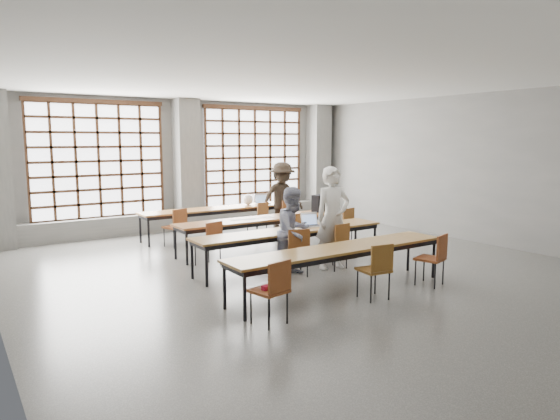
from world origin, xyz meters
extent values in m
plane|color=#50504D|center=(0.00, 0.00, 0.00)|extent=(11.00, 11.00, 0.00)
plane|color=silver|center=(0.00, 0.00, 3.50)|extent=(11.00, 11.00, 0.00)
plane|color=#5D5D5B|center=(0.00, 5.50, 1.75)|extent=(10.00, 0.00, 10.00)
plane|color=#5D5D5B|center=(5.00, 0.00, 1.75)|extent=(0.00, 11.00, 11.00)
cube|color=#5B5B59|center=(0.00, 5.22, 1.75)|extent=(0.60, 0.55, 3.50)
cube|color=#5B5B59|center=(4.50, 5.22, 1.75)|extent=(0.60, 0.55, 3.50)
cube|color=white|center=(-2.25, 5.48, 1.90)|extent=(3.20, 0.02, 2.80)
cube|color=black|center=(-2.25, 5.40, 1.90)|extent=(3.20, 0.05, 2.80)
cube|color=black|center=(-2.25, 5.40, 0.45)|extent=(3.32, 0.07, 0.10)
cube|color=black|center=(-2.25, 5.40, 3.35)|extent=(3.32, 0.07, 0.10)
cube|color=white|center=(2.25, 5.48, 1.90)|extent=(3.20, 0.02, 2.80)
cube|color=black|center=(2.25, 5.40, 1.90)|extent=(3.20, 0.05, 2.80)
cube|color=black|center=(2.25, 5.40, 0.45)|extent=(3.32, 0.07, 0.10)
cube|color=black|center=(2.25, 5.40, 3.35)|extent=(3.32, 0.07, 0.10)
cube|color=#5B5B59|center=(0.00, 5.30, 0.25)|extent=(9.80, 0.35, 0.50)
cube|color=brown|center=(0.23, 3.86, 0.71)|extent=(4.00, 0.70, 0.04)
cube|color=black|center=(0.23, 3.86, 0.65)|extent=(3.90, 0.64, 0.08)
cylinder|color=black|center=(-1.69, 3.57, 0.34)|extent=(0.05, 0.05, 0.69)
cylinder|color=black|center=(-1.69, 4.15, 0.34)|extent=(0.05, 0.05, 0.69)
cylinder|color=black|center=(2.15, 3.57, 0.34)|extent=(0.05, 0.05, 0.69)
cylinder|color=black|center=(2.15, 4.15, 0.34)|extent=(0.05, 0.05, 0.69)
cube|color=brown|center=(0.28, 1.84, 0.71)|extent=(4.00, 0.70, 0.04)
cube|color=black|center=(0.28, 1.84, 0.65)|extent=(3.90, 0.64, 0.08)
cylinder|color=black|center=(-1.64, 1.55, 0.34)|extent=(0.05, 0.05, 0.69)
cylinder|color=black|center=(-1.64, 2.13, 0.34)|extent=(0.05, 0.05, 0.69)
cylinder|color=black|center=(2.20, 1.55, 0.34)|extent=(0.05, 0.05, 0.69)
cylinder|color=black|center=(2.20, 2.13, 0.34)|extent=(0.05, 0.05, 0.69)
cube|color=brown|center=(-0.03, 0.30, 0.71)|extent=(4.00, 0.70, 0.04)
cube|color=black|center=(-0.03, 0.30, 0.65)|extent=(3.90, 0.64, 0.08)
cylinder|color=black|center=(-1.95, 0.01, 0.34)|extent=(0.05, 0.05, 0.69)
cylinder|color=black|center=(-1.95, 0.59, 0.34)|extent=(0.05, 0.05, 0.69)
cylinder|color=black|center=(1.89, 0.01, 0.34)|extent=(0.05, 0.05, 0.69)
cylinder|color=black|center=(1.89, 0.59, 0.34)|extent=(0.05, 0.05, 0.69)
cube|color=brown|center=(-0.30, -1.43, 0.71)|extent=(4.00, 0.70, 0.04)
cube|color=black|center=(-0.30, -1.43, 0.65)|extent=(3.90, 0.64, 0.08)
cylinder|color=black|center=(-2.22, -1.72, 0.34)|extent=(0.05, 0.05, 0.69)
cylinder|color=black|center=(-2.22, -1.14, 0.34)|extent=(0.05, 0.05, 0.69)
cylinder|color=black|center=(1.62, -1.72, 0.34)|extent=(0.05, 0.05, 0.69)
cylinder|color=black|center=(1.62, -1.14, 0.34)|extent=(0.05, 0.05, 0.69)
cube|color=brown|center=(-1.17, 3.31, 0.45)|extent=(0.53, 0.53, 0.04)
cube|color=brown|center=(-1.11, 3.12, 0.68)|extent=(0.39, 0.15, 0.40)
cylinder|color=black|center=(-1.17, 3.31, 0.23)|extent=(0.02, 0.02, 0.45)
cube|color=brown|center=(1.03, 3.31, 0.45)|extent=(0.53, 0.53, 0.04)
cube|color=brown|center=(1.09, 3.12, 0.68)|extent=(0.39, 0.15, 0.40)
cylinder|color=black|center=(1.03, 3.31, 0.23)|extent=(0.02, 0.02, 0.45)
cube|color=brown|center=(1.83, 3.31, 0.45)|extent=(0.46, 0.46, 0.04)
cube|color=brown|center=(1.85, 3.11, 0.68)|extent=(0.40, 0.07, 0.40)
cylinder|color=black|center=(1.83, 3.31, 0.23)|extent=(0.02, 0.02, 0.45)
cube|color=brown|center=(-1.32, 1.29, 0.45)|extent=(0.52, 0.52, 0.04)
cube|color=brown|center=(-1.26, 1.10, 0.68)|extent=(0.39, 0.13, 0.40)
cylinder|color=black|center=(-1.32, 1.29, 0.23)|extent=(0.02, 0.02, 0.45)
cube|color=brown|center=(0.68, 1.29, 0.45)|extent=(0.45, 0.45, 0.04)
cube|color=brown|center=(0.70, 1.09, 0.68)|extent=(0.40, 0.06, 0.40)
cylinder|color=black|center=(0.68, 1.29, 0.23)|extent=(0.02, 0.02, 0.45)
cube|color=brown|center=(2.08, 1.29, 0.45)|extent=(0.49, 0.49, 0.04)
cube|color=brown|center=(2.12, 1.09, 0.68)|extent=(0.40, 0.10, 0.40)
cylinder|color=black|center=(2.08, 1.29, 0.23)|extent=(0.02, 0.02, 0.45)
cube|color=brown|center=(-0.33, -0.25, 0.45)|extent=(0.52, 0.52, 0.04)
cube|color=brown|center=(-0.39, -0.44, 0.68)|extent=(0.39, 0.14, 0.40)
cylinder|color=black|center=(-0.33, -0.25, 0.23)|extent=(0.02, 0.02, 0.45)
cube|color=brown|center=(0.57, -0.25, 0.45)|extent=(0.48, 0.48, 0.04)
cube|color=brown|center=(0.60, -0.44, 0.68)|extent=(0.40, 0.09, 0.40)
cylinder|color=black|center=(0.57, -0.25, 0.23)|extent=(0.02, 0.02, 0.45)
cube|color=brown|center=(-2.00, -1.98, 0.45)|extent=(0.49, 0.49, 0.04)
cube|color=brown|center=(-1.96, -2.17, 0.68)|extent=(0.40, 0.11, 0.40)
cylinder|color=black|center=(-2.00, -1.98, 0.23)|extent=(0.02, 0.02, 0.45)
cube|color=brown|center=(-0.10, -1.98, 0.45)|extent=(0.47, 0.47, 0.04)
cube|color=brown|center=(-0.13, -2.18, 0.68)|extent=(0.40, 0.08, 0.40)
cylinder|color=black|center=(-0.10, -1.98, 0.23)|extent=(0.02, 0.02, 0.45)
cube|color=brown|center=(1.20, -1.98, 0.45)|extent=(0.52, 0.52, 0.04)
cube|color=brown|center=(1.25, -2.17, 0.68)|extent=(0.39, 0.14, 0.40)
cylinder|color=black|center=(1.20, -1.98, 0.23)|extent=(0.02, 0.02, 0.45)
imported|color=silver|center=(0.57, -0.20, 0.96)|extent=(0.77, 0.58, 1.93)
imported|color=navy|center=(-0.33, -0.20, 0.80)|extent=(0.89, 0.77, 1.60)
imported|color=black|center=(1.83, 3.36, 0.93)|extent=(1.25, 0.79, 1.85)
cube|color=#BCBDC2|center=(0.52, 0.35, 0.74)|extent=(0.39, 0.31, 0.02)
cube|color=black|center=(0.52, 0.34, 0.75)|extent=(0.32, 0.22, 0.00)
cube|color=#BCBDC2|center=(0.54, 0.49, 0.86)|extent=(0.37, 0.12, 0.26)
cube|color=#89ABEC|center=(0.54, 0.48, 0.83)|extent=(0.31, 0.09, 0.21)
cube|color=silver|center=(1.58, 3.91, 0.74)|extent=(0.41, 0.34, 0.02)
cube|color=black|center=(1.58, 3.90, 0.75)|extent=(0.33, 0.25, 0.00)
cube|color=silver|center=(1.61, 4.04, 0.86)|extent=(0.37, 0.15, 0.26)
cube|color=#87B0EA|center=(1.61, 4.03, 0.83)|extent=(0.31, 0.12, 0.21)
ellipsoid|color=white|center=(0.92, 0.28, 0.75)|extent=(0.11, 0.08, 0.04)
cube|color=#2B843E|center=(-0.08, 0.38, 0.78)|extent=(0.26, 0.13, 0.09)
cube|color=black|center=(0.15, 0.20, 0.74)|extent=(0.14, 0.10, 0.01)
cube|color=white|center=(-0.32, 1.89, 0.73)|extent=(0.32, 0.25, 0.00)
cube|color=silver|center=(-0.02, 1.79, 0.73)|extent=(0.34, 0.27, 0.00)
cube|color=silver|center=(0.38, 1.84, 0.73)|extent=(0.34, 0.28, 0.00)
cube|color=black|center=(1.88, 1.89, 0.93)|extent=(0.37, 0.29, 0.40)
ellipsoid|color=white|center=(1.13, 3.91, 0.87)|extent=(0.31, 0.28, 0.29)
cube|color=maroon|center=(-2.00, -1.98, 0.50)|extent=(0.21, 0.10, 0.06)
camera|label=1|loc=(-5.43, -7.33, 2.42)|focal=32.00mm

